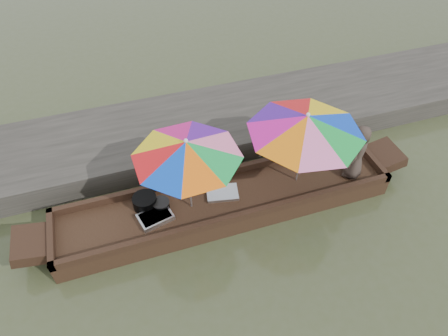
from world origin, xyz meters
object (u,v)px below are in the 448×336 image
object	(u,v)px
tray_scallop	(222,193)
charcoal_grill	(161,205)
supply_bag	(179,185)
cooking_pot	(145,202)
tray_crayfish	(155,217)
boat_hull	(226,204)
umbrella_bow	(189,175)
umbrella_stern	(302,149)
vendor	(357,152)

from	to	relation	value
tray_scallop	charcoal_grill	size ratio (longest dim) A/B	1.95
supply_bag	cooking_pot	bearing A→B (deg)	-163.94
tray_crayfish	supply_bag	distance (m)	0.76
boat_hull	charcoal_grill	xyz separation A→B (m)	(-1.15, 0.13, 0.24)
boat_hull	umbrella_bow	bearing A→B (deg)	180.00
cooking_pot	tray_scallop	distance (m)	1.39
boat_hull	cooking_pot	world-z (taller)	cooking_pot
charcoal_grill	umbrella_stern	size ratio (longest dim) A/B	0.14
boat_hull	umbrella_bow	distance (m)	1.14
tray_crayfish	vendor	xyz separation A→B (m)	(3.75, -0.10, 0.52)
charcoal_grill	tray_crayfish	bearing A→B (deg)	-124.64
boat_hull	tray_scallop	size ratio (longest dim) A/B	10.81
boat_hull	supply_bag	xyz separation A→B (m)	(-0.75, 0.45, 0.30)
tray_scallop	umbrella_stern	xyz separation A→B (m)	(1.43, -0.09, 0.74)
boat_hull	supply_bag	bearing A→B (deg)	149.27
supply_bag	vendor	xyz separation A→B (m)	(3.20, -0.63, 0.44)
supply_bag	umbrella_stern	bearing A→B (deg)	-11.72
vendor	supply_bag	bearing A→B (deg)	-55.42
tray_crayfish	cooking_pot	bearing A→B (deg)	108.15
supply_bag	charcoal_grill	bearing A→B (deg)	-141.91
boat_hull	tray_scallop	distance (m)	0.23
boat_hull	tray_crayfish	xyz separation A→B (m)	(-1.30, -0.08, 0.22)
tray_scallop	umbrella_bow	world-z (taller)	umbrella_bow
tray_scallop	umbrella_bow	size ratio (longest dim) A/B	0.32
charcoal_grill	supply_bag	bearing A→B (deg)	38.09
cooking_pot	tray_scallop	bearing A→B (deg)	-6.76
boat_hull	supply_bag	size ratio (longest dim) A/B	21.74
cooking_pot	umbrella_bow	bearing A→B (deg)	-18.43
tray_scallop	vendor	bearing A→B (deg)	-6.41
boat_hull	tray_scallop	xyz separation A→B (m)	(-0.03, 0.09, 0.21)
cooking_pot	charcoal_grill	xyz separation A→B (m)	(0.26, -0.12, -0.04)
tray_crayfish	charcoal_grill	distance (m)	0.26
vendor	tray_crayfish	bearing A→B (deg)	-45.86
umbrella_stern	cooking_pot	bearing A→B (deg)	174.78
boat_hull	cooking_pot	size ratio (longest dim) A/B	14.46
charcoal_grill	boat_hull	bearing A→B (deg)	-6.61
tray_crayfish	tray_scallop	world-z (taller)	tray_crayfish
tray_scallop	umbrella_bow	bearing A→B (deg)	-171.14
umbrella_bow	umbrella_stern	xyz separation A→B (m)	(2.04, 0.00, 0.00)
tray_crayfish	tray_scallop	distance (m)	1.27
umbrella_bow	umbrella_stern	size ratio (longest dim) A/B	0.88
cooking_pot	tray_crayfish	xyz separation A→B (m)	(0.11, -0.34, -0.07)
cooking_pot	vendor	world-z (taller)	vendor
supply_bag	boat_hull	bearing A→B (deg)	-30.73
umbrella_stern	umbrella_bow	bearing A→B (deg)	180.00
boat_hull	charcoal_grill	distance (m)	1.18
cooking_pot	umbrella_stern	distance (m)	2.90
boat_hull	charcoal_grill	size ratio (longest dim) A/B	21.05
vendor	umbrella_bow	bearing A→B (deg)	-47.69
charcoal_grill	vendor	size ratio (longest dim) A/B	0.26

